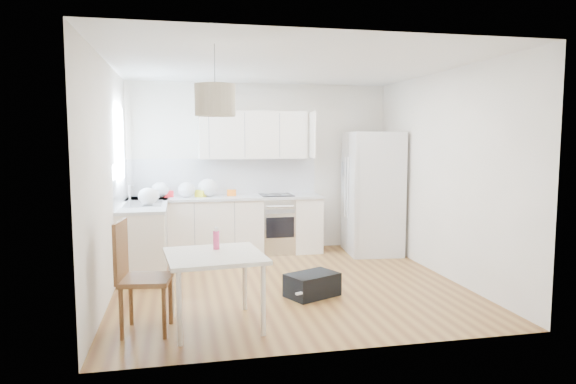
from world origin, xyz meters
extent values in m
plane|color=brown|center=(0.00, 0.00, 0.00)|extent=(4.20, 4.20, 0.00)
plane|color=white|center=(0.00, 0.00, 2.70)|extent=(4.20, 4.20, 0.00)
plane|color=beige|center=(0.00, 2.10, 1.35)|extent=(4.20, 0.00, 4.20)
plane|color=beige|center=(-2.10, 0.00, 1.35)|extent=(0.00, 4.20, 4.20)
plane|color=beige|center=(2.10, 0.00, 1.35)|extent=(0.00, 4.20, 4.20)
cube|color=#BFE0F9|center=(-2.09, 1.15, 1.75)|extent=(0.02, 1.00, 1.00)
cube|color=white|center=(-0.60, 1.80, 0.44)|extent=(3.00, 0.60, 0.88)
cube|color=white|center=(-1.80, 1.20, 0.44)|extent=(0.60, 1.80, 0.88)
cube|color=#BBBEC1|center=(-0.60, 1.80, 0.90)|extent=(3.02, 0.64, 0.04)
cube|color=#BBBEC1|center=(-1.80, 1.20, 0.90)|extent=(0.64, 1.82, 0.04)
cube|color=white|center=(-0.60, 2.09, 1.21)|extent=(3.00, 0.01, 0.58)
cube|color=white|center=(-2.09, 1.20, 1.21)|extent=(0.01, 1.80, 0.58)
cube|color=white|center=(-0.15, 1.94, 1.88)|extent=(1.70, 0.32, 0.75)
cube|color=beige|center=(-0.99, -1.29, 0.70)|extent=(0.99, 0.99, 0.04)
cylinder|color=white|center=(-1.33, -1.71, 0.34)|extent=(0.05, 0.05, 0.68)
cylinder|color=white|center=(-0.57, -1.63, 0.34)|extent=(0.05, 0.05, 0.68)
cylinder|color=white|center=(-1.41, -0.95, 0.34)|extent=(0.05, 0.05, 0.68)
cylinder|color=white|center=(-0.65, -0.87, 0.34)|extent=(0.05, 0.05, 0.68)
cylinder|color=#F2437E|center=(-0.96, -1.08, 0.83)|extent=(0.08, 0.08, 0.22)
cube|color=black|center=(0.18, -0.56, 0.13)|extent=(0.68, 0.59, 0.27)
cylinder|color=beige|center=(-0.96, -1.25, 2.18)|extent=(0.39, 0.39, 0.30)
ellipsoid|color=white|center=(-1.60, 1.85, 1.04)|extent=(0.27, 0.23, 0.24)
ellipsoid|color=white|center=(-1.20, 1.79, 1.04)|extent=(0.26, 0.22, 0.23)
ellipsoid|color=white|center=(-0.87, 1.85, 1.06)|extent=(0.31, 0.26, 0.28)
ellipsoid|color=white|center=(-1.68, 1.39, 1.01)|extent=(0.19, 0.17, 0.18)
ellipsoid|color=white|center=(-1.73, 0.97, 1.04)|extent=(0.26, 0.22, 0.24)
cube|color=orange|center=(-0.51, 1.86, 0.97)|extent=(0.15, 0.10, 0.10)
cube|color=yellow|center=(-0.99, 1.81, 0.97)|extent=(0.18, 0.17, 0.11)
cube|color=red|center=(-1.48, 1.87, 0.97)|extent=(0.17, 0.15, 0.10)
camera|label=1|loc=(-1.30, -6.17, 1.82)|focal=32.00mm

